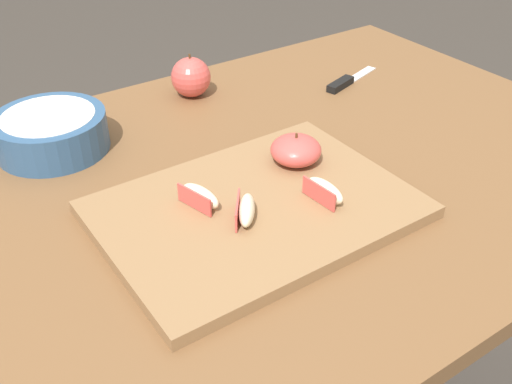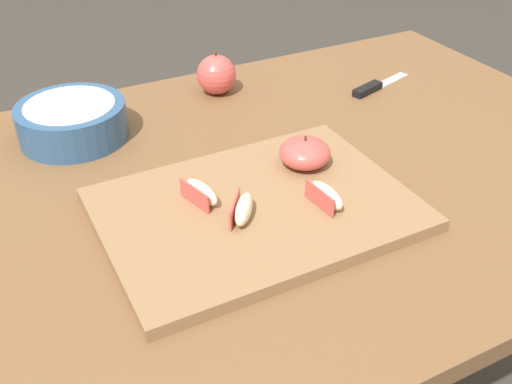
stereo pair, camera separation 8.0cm
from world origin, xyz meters
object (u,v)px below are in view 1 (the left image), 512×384
Objects in this scene: apple_wedge_near_knife at (200,196)px; apple_wedge_back at (324,191)px; ceramic_fruit_bowl at (51,131)px; apple_wedge_middle at (246,210)px; whole_apple_pink_lady at (191,77)px; paring_knife at (344,82)px; apple_half_skin_up at (296,150)px; cutting_board at (256,210)px.

apple_wedge_back is at bearing -29.95° from apple_wedge_near_knife.
ceramic_fruit_bowl reaches higher than apple_wedge_back.
ceramic_fruit_bowl is at bearing 123.71° from apple_wedge_back.
apple_wedge_back is (0.11, -0.02, 0.00)m from apple_wedge_middle.
ceramic_fruit_bowl is (-0.11, 0.29, -0.00)m from apple_wedge_near_knife.
whole_apple_pink_lady reaches higher than ceramic_fruit_bowl.
apple_wedge_near_knife is 0.43× the size of paring_knife.
apple_half_skin_up is at bearing 74.54° from apple_wedge_back.
apple_half_skin_up reaches higher than cutting_board.
whole_apple_pink_lady is 0.29m from ceramic_fruit_bowl.
whole_apple_pink_lady is (0.18, 0.34, 0.00)m from apple_wedge_near_knife.
apple_wedge_middle and apple_wedge_near_knife have the same top height.
apple_wedge_near_knife reaches higher than paring_knife.
apple_half_skin_up is 0.34m from paring_knife.
apple_half_skin_up is at bearing -90.82° from whole_apple_pink_lady.
whole_apple_pink_lady is (-0.27, 0.13, 0.03)m from paring_knife.
cutting_board is 0.10m from apple_wedge_back.
paring_knife is (0.45, 0.22, -0.03)m from apple_wedge_near_knife.
whole_apple_pink_lady is at bearing 85.67° from apple_wedge_back.
apple_wedge_near_knife is (-0.15, 0.08, 0.00)m from apple_wedge_back.
paring_knife is at bearing 33.63° from apple_wedge_middle.
apple_wedge_back is at bearing -27.67° from cutting_board.
apple_wedge_back reaches higher than cutting_board.
apple_wedge_back is at bearing -11.77° from apple_wedge_middle.
ceramic_fruit_bowl is at bearing 135.25° from apple_half_skin_up.
whole_apple_pink_lady is 0.46× the size of ceramic_fruit_bowl.
apple_wedge_back is at bearing -56.29° from ceramic_fruit_bowl.
whole_apple_pink_lady reaches higher than apple_wedge_middle.
apple_wedge_near_knife is at bearing -154.38° from paring_knife.
apple_half_skin_up is 1.15× the size of apple_wedge_back.
cutting_board is 0.46m from paring_knife.
paring_knife is at bearing 36.00° from apple_half_skin_up.
paring_knife is at bearing -25.48° from whole_apple_pink_lady.
apple_wedge_near_knife is 0.38× the size of ceramic_fruit_bowl.
apple_half_skin_up is at bearing 27.05° from cutting_board.
paring_knife is (0.39, 0.26, -0.00)m from cutting_board.
cutting_board is 0.13m from apple_half_skin_up.
whole_apple_pink_lady is (0.15, 0.41, 0.00)m from apple_wedge_middle.
apple_wedge_middle is (-0.14, -0.08, -0.01)m from apple_half_skin_up.
apple_wedge_near_knife is at bearing -117.51° from whole_apple_pink_lady.
apple_half_skin_up reaches higher than apple_wedge_back.
apple_wedge_middle reaches higher than paring_knife.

